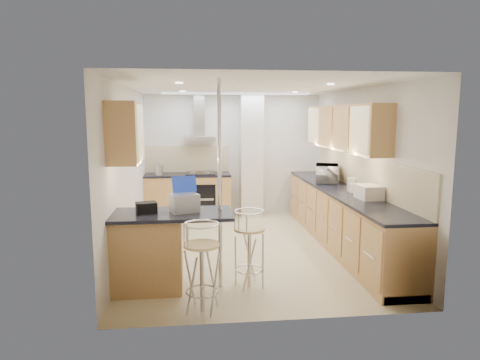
{
  "coord_description": "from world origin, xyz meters",
  "views": [
    {
      "loc": [
        -0.84,
        -6.44,
        2.08
      ],
      "look_at": [
        -0.1,
        0.2,
        1.07
      ],
      "focal_mm": 32.0,
      "sensor_mm": 36.0,
      "label": 1
    }
  ],
  "objects": [
    {
      "name": "laptop",
      "position": [
        -0.95,
        -1.42,
        1.05
      ],
      "size": [
        0.37,
        0.33,
        0.22
      ],
      "primitive_type": "cube",
      "rotation": [
        0.0,
        0.0,
        0.33
      ],
      "color": "#96979D",
      "rests_on": "peninsula"
    },
    {
      "name": "jar_d",
      "position": [
        1.56,
        -0.3,
        0.99
      ],
      "size": [
        0.13,
        0.13,
        0.14
      ],
      "primitive_type": "cylinder",
      "rotation": [
        0.0,
        0.0,
        0.3
      ],
      "color": "silver",
      "rests_on": "right_counter"
    },
    {
      "name": "bag",
      "position": [
        -1.4,
        -1.42,
        1.0
      ],
      "size": [
        0.27,
        0.22,
        0.13
      ],
      "primitive_type": "cube",
      "rotation": [
        0.0,
        0.0,
        0.25
      ],
      "color": "black",
      "rests_on": "peninsula"
    },
    {
      "name": "microwave",
      "position": [
        1.48,
        0.73,
        1.07
      ],
      "size": [
        0.52,
        0.64,
        0.31
      ],
      "primitive_type": "imported",
      "rotation": [
        0.0,
        0.0,
        1.28
      ],
      "color": "silver",
      "rests_on": "right_counter"
    },
    {
      "name": "kettle",
      "position": [
        -1.5,
        1.96,
        1.02
      ],
      "size": [
        0.16,
        0.16,
        0.21
      ],
      "primitive_type": "cylinder",
      "color": "#ADAFB1",
      "rests_on": "back_counter"
    },
    {
      "name": "jar_b",
      "position": [
        1.51,
        0.93,
        0.99
      ],
      "size": [
        0.14,
        0.14,
        0.15
      ],
      "primitive_type": "cylinder",
      "rotation": [
        0.0,
        0.0,
        0.3
      ],
      "color": "white",
      "rests_on": "right_counter"
    },
    {
      "name": "back_counter",
      "position": [
        -0.95,
        2.1,
        0.46
      ],
      "size": [
        1.7,
        0.63,
        0.92
      ],
      "color": "#B78349",
      "rests_on": "ground"
    },
    {
      "name": "peninsula",
      "position": [
        -1.12,
        -1.45,
        0.48
      ],
      "size": [
        1.47,
        0.72,
        0.94
      ],
      "color": "#B78349",
      "rests_on": "ground"
    },
    {
      "name": "jar_c",
      "position": [
        1.59,
        -0.18,
        1.02
      ],
      "size": [
        0.17,
        0.17,
        0.2
      ],
      "primitive_type": "cylinder",
      "rotation": [
        0.0,
        0.0,
        0.25
      ],
      "color": "#B9B394",
      "rests_on": "right_counter"
    },
    {
      "name": "ground",
      "position": [
        0.0,
        0.0,
        0.0
      ],
      "size": [
        4.8,
        4.8,
        0.0
      ],
      "primitive_type": "plane",
      "color": "#D3BE8C",
      "rests_on": "ground"
    },
    {
      "name": "bar_stool_end",
      "position": [
        -0.18,
        -1.48,
        0.48
      ],
      "size": [
        0.55,
        0.55,
        0.96
      ],
      "primitive_type": null,
      "rotation": [
        0.0,
        0.0,
        0.65
      ],
      "color": "#DEBC77",
      "rests_on": "ground"
    },
    {
      "name": "jar_a",
      "position": [
        1.53,
        0.66,
        1.0
      ],
      "size": [
        0.12,
        0.12,
        0.17
      ],
      "primitive_type": "cylinder",
      "rotation": [
        0.0,
        0.0,
        0.04
      ],
      "color": "white",
      "rests_on": "right_counter"
    },
    {
      "name": "bar_stool_near",
      "position": [
        -0.77,
        -2.1,
        0.49
      ],
      "size": [
        0.43,
        0.43,
        0.98
      ],
      "primitive_type": null,
      "rotation": [
        0.0,
        0.0,
        0.07
      ],
      "color": "#DEBC77",
      "rests_on": "ground"
    },
    {
      "name": "room_shell",
      "position": [
        0.32,
        0.38,
        1.54
      ],
      "size": [
        3.64,
        4.84,
        2.51
      ],
      "color": "silver",
      "rests_on": "ground"
    },
    {
      "name": "bread_bin",
      "position": [
        1.6,
        -0.8,
        1.02
      ],
      "size": [
        0.31,
        0.39,
        0.2
      ],
      "primitive_type": "cube",
      "rotation": [
        0.0,
        0.0,
        0.05
      ],
      "color": "white",
      "rests_on": "right_counter"
    },
    {
      "name": "right_counter",
      "position": [
        1.5,
        0.0,
        0.46
      ],
      "size": [
        0.63,
        4.4,
        0.92
      ],
      "color": "#B78349",
      "rests_on": "ground"
    }
  ]
}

